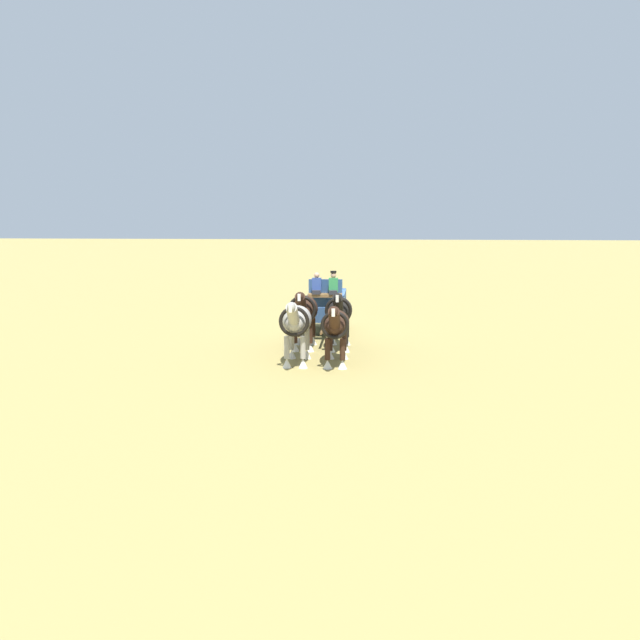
# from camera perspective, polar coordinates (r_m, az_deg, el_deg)

# --- Properties ---
(ground_plane) EXTENTS (220.00, 220.00, 0.00)m
(ground_plane) POSITION_cam_1_polar(r_m,az_deg,el_deg) (28.52, 0.63, -1.00)
(ground_plane) COLOR #9E8C4C
(show_wagon) EXTENTS (5.67, 1.93, 2.72)m
(show_wagon) POSITION_cam_1_polar(r_m,az_deg,el_deg) (28.18, 0.61, 1.28)
(show_wagon) COLOR #2D4C7A
(show_wagon) RESTS_ON ground
(draft_horse_rear_near) EXTENTS (3.03, 1.00, 2.26)m
(draft_horse_rear_near) POSITION_cam_1_polar(r_m,az_deg,el_deg) (24.60, 1.64, 0.67)
(draft_horse_rear_near) COLOR black
(draft_horse_rear_near) RESTS_ON ground
(draft_horse_rear_off) EXTENTS (2.99, 1.04, 2.29)m
(draft_horse_rear_off) POSITION_cam_1_polar(r_m,az_deg,el_deg) (24.69, -1.37, 0.76)
(draft_horse_rear_off) COLOR #331E14
(draft_horse_rear_off) RESTS_ON ground
(draft_horse_lead_near) EXTENTS (3.20, 0.93, 2.17)m
(draft_horse_lead_near) POSITION_cam_1_polar(r_m,az_deg,el_deg) (22.03, 1.36, -0.49)
(draft_horse_lead_near) COLOR #331E14
(draft_horse_lead_near) RESTS_ON ground
(draft_horse_lead_off) EXTENTS (3.13, 1.00, 2.27)m
(draft_horse_lead_off) POSITION_cam_1_polar(r_m,az_deg,el_deg) (22.13, -2.00, -0.21)
(draft_horse_lead_off) COLOR #9E998E
(draft_horse_lead_off) RESTS_ON ground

